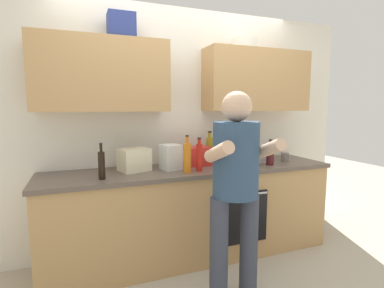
# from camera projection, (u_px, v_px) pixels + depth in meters

# --- Properties ---
(ground_plane) EXTENTS (12.00, 12.00, 0.00)m
(ground_plane) POSITION_uv_depth(u_px,v_px,m) (193.00, 255.00, 2.99)
(ground_plane) COLOR #B2A893
(back_wall_unit) EXTENTS (4.00, 0.38, 2.50)m
(back_wall_unit) POSITION_uv_depth(u_px,v_px,m) (184.00, 106.00, 3.05)
(back_wall_unit) COLOR silver
(back_wall_unit) RESTS_ON ground
(counter) EXTENTS (2.84, 0.67, 0.90)m
(counter) POSITION_uv_depth(u_px,v_px,m) (193.00, 212.00, 2.93)
(counter) COLOR tan
(counter) RESTS_ON ground
(person_standing) EXTENTS (0.49, 0.45, 1.61)m
(person_standing) POSITION_uv_depth(u_px,v_px,m) (236.00, 181.00, 2.19)
(person_standing) COLOR #383D4C
(person_standing) RESTS_ON ground
(bottle_wine) EXTENTS (0.08, 0.08, 0.27)m
(bottle_wine) POSITION_uv_depth(u_px,v_px,m) (270.00, 155.00, 3.01)
(bottle_wine) COLOR #471419
(bottle_wine) RESTS_ON counter
(bottle_oil) EXTENTS (0.07, 0.07, 0.34)m
(bottle_oil) POSITION_uv_depth(u_px,v_px,m) (210.00, 149.00, 3.15)
(bottle_oil) COLOR olive
(bottle_oil) RESTS_ON counter
(bottle_juice) EXTENTS (0.07, 0.07, 0.34)m
(bottle_juice) POSITION_uv_depth(u_px,v_px,m) (187.00, 157.00, 2.66)
(bottle_juice) COLOR orange
(bottle_juice) RESTS_ON counter
(bottle_hotsauce) EXTENTS (0.06, 0.06, 0.31)m
(bottle_hotsauce) POSITION_uv_depth(u_px,v_px,m) (199.00, 156.00, 2.72)
(bottle_hotsauce) COLOR red
(bottle_hotsauce) RESTS_ON counter
(bottle_soy) EXTENTS (0.06, 0.06, 0.30)m
(bottle_soy) POSITION_uv_depth(u_px,v_px,m) (102.00, 165.00, 2.41)
(bottle_soy) COLOR black
(bottle_soy) RESTS_ON counter
(cup_tea) EXTENTS (0.07, 0.07, 0.09)m
(cup_tea) POSITION_uv_depth(u_px,v_px,m) (232.00, 164.00, 2.82)
(cup_tea) COLOR #33598C
(cup_tea) RESTS_ON counter
(cup_stoneware) EXTENTS (0.09, 0.09, 0.09)m
(cup_stoneware) POSITION_uv_depth(u_px,v_px,m) (285.00, 157.00, 3.23)
(cup_stoneware) COLOR slate
(cup_stoneware) RESTS_ON counter
(mixing_bowl) EXTENTS (0.25, 0.25, 0.09)m
(mixing_bowl) POSITION_uv_depth(u_px,v_px,m) (257.00, 157.00, 3.22)
(mixing_bowl) COLOR silver
(mixing_bowl) RESTS_ON counter
(knife_block) EXTENTS (0.10, 0.14, 0.28)m
(knife_block) POSITION_uv_depth(u_px,v_px,m) (251.00, 155.00, 2.97)
(knife_block) COLOR brown
(knife_block) RESTS_ON counter
(grocery_bag_produce) EXTENTS (0.20, 0.21, 0.24)m
(grocery_bag_produce) POSITION_uv_depth(u_px,v_px,m) (171.00, 157.00, 2.80)
(grocery_bag_produce) COLOR silver
(grocery_bag_produce) RESTS_ON counter
(grocery_bag_rice) EXTENTS (0.31, 0.28, 0.21)m
(grocery_bag_rice) POSITION_uv_depth(u_px,v_px,m) (134.00, 160.00, 2.74)
(grocery_bag_rice) COLOR beige
(grocery_bag_rice) RESTS_ON counter
(grocery_bag_crisps) EXTENTS (0.24, 0.19, 0.19)m
(grocery_bag_crisps) POSITION_uv_depth(u_px,v_px,m) (198.00, 156.00, 2.99)
(grocery_bag_crisps) COLOR red
(grocery_bag_crisps) RESTS_ON counter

